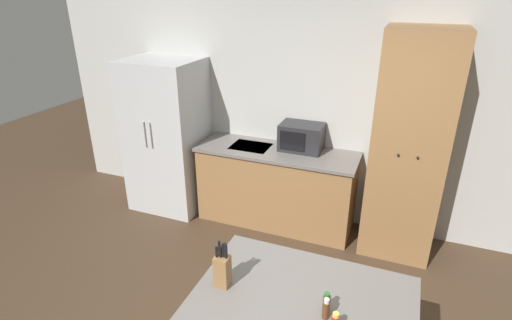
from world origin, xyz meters
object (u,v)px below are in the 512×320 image
object	(u,v)px
microwave	(301,137)
spice_bottle_tall_dark	(327,303)
spice_bottle_green_herb	(326,309)
fire_extinguisher	(134,179)
pantry_cabinet	(408,149)
knife_block	(222,269)
refrigerator	(167,136)

from	to	relation	value
microwave	spice_bottle_tall_dark	size ratio (longest dim) A/B	3.60
spice_bottle_tall_dark	spice_bottle_green_herb	xyz separation A→B (m)	(0.01, -0.05, 0.00)
spice_bottle_green_herb	fire_extinguisher	size ratio (longest dim) A/B	0.30
pantry_cabinet	microwave	distance (m)	1.13
pantry_cabinet	spice_bottle_tall_dark	world-z (taller)	pantry_cabinet
pantry_cabinet	knife_block	xyz separation A→B (m)	(-0.98, -2.17, -0.12)
spice_bottle_tall_dark	fire_extinguisher	size ratio (longest dim) A/B	0.28
microwave	spice_bottle_tall_dark	distance (m)	2.40
microwave	knife_block	distance (m)	2.29
refrigerator	knife_block	world-z (taller)	refrigerator
fire_extinguisher	spice_bottle_tall_dark	bearing A→B (deg)	-34.75
spice_bottle_green_herb	knife_block	bearing A→B (deg)	177.08
refrigerator	spice_bottle_green_herb	bearing A→B (deg)	-41.34
knife_block	spice_bottle_tall_dark	bearing A→B (deg)	1.81
refrigerator	spice_bottle_green_herb	xyz separation A→B (m)	(2.43, -2.14, 0.04)
pantry_cabinet	fire_extinguisher	distance (m)	3.51
spice_bottle_green_herb	fire_extinguisher	world-z (taller)	spice_bottle_green_herb
knife_block	refrigerator	bearing A→B (deg)	130.12
spice_bottle_green_herb	microwave	bearing A→B (deg)	108.84
spice_bottle_tall_dark	fire_extinguisher	distance (m)	3.78
refrigerator	knife_block	distance (m)	2.76
refrigerator	microwave	size ratio (longest dim) A/B	3.94
refrigerator	knife_block	xyz separation A→B (m)	(1.77, -2.11, 0.10)
refrigerator	pantry_cabinet	distance (m)	2.77
spice_bottle_green_herb	fire_extinguisher	xyz separation A→B (m)	(-3.05, 2.17, -0.77)
pantry_cabinet	knife_block	world-z (taller)	pantry_cabinet
refrigerator	pantry_cabinet	xyz separation A→B (m)	(2.76, 0.06, 0.22)
pantry_cabinet	spice_bottle_tall_dark	xyz separation A→B (m)	(-0.33, -2.15, -0.18)
pantry_cabinet	spice_bottle_green_herb	world-z (taller)	pantry_cabinet
microwave	fire_extinguisher	bearing A→B (deg)	-176.06
refrigerator	spice_bottle_tall_dark	xyz separation A→B (m)	(2.42, -2.09, 0.04)
fire_extinguisher	microwave	bearing A→B (deg)	3.94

